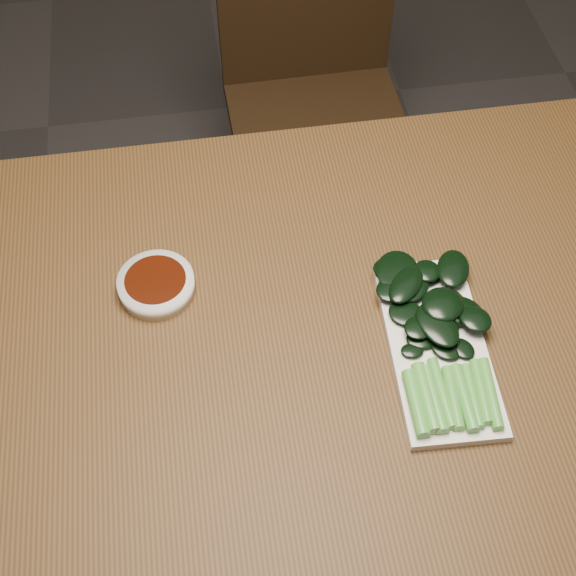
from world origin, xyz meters
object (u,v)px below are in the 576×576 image
at_px(gai_lan, 433,322).
at_px(table, 297,352).
at_px(sauce_bowl, 156,285).
at_px(chair_far, 314,90).
at_px(serving_plate, 437,348).

bearing_deg(gai_lan, table, 167.29).
height_order(table, sauce_bowl, sauce_bowl).
xyz_separation_m(chair_far, gai_lan, (0.01, -0.84, 0.29)).
height_order(table, chair_far, chair_far).
bearing_deg(table, gai_lan, -12.71).
distance_m(table, sauce_bowl, 0.23).
distance_m(table, serving_plate, 0.21).
relative_size(chair_far, gai_lan, 2.90).
relative_size(sauce_bowl, serving_plate, 0.37).
bearing_deg(serving_plate, gai_lan, 91.46).
bearing_deg(sauce_bowl, table, -25.39).
height_order(chair_far, serving_plate, chair_far).
relative_size(table, gai_lan, 4.56).
relative_size(table, chair_far, 1.57).
distance_m(serving_plate, gai_lan, 0.04).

